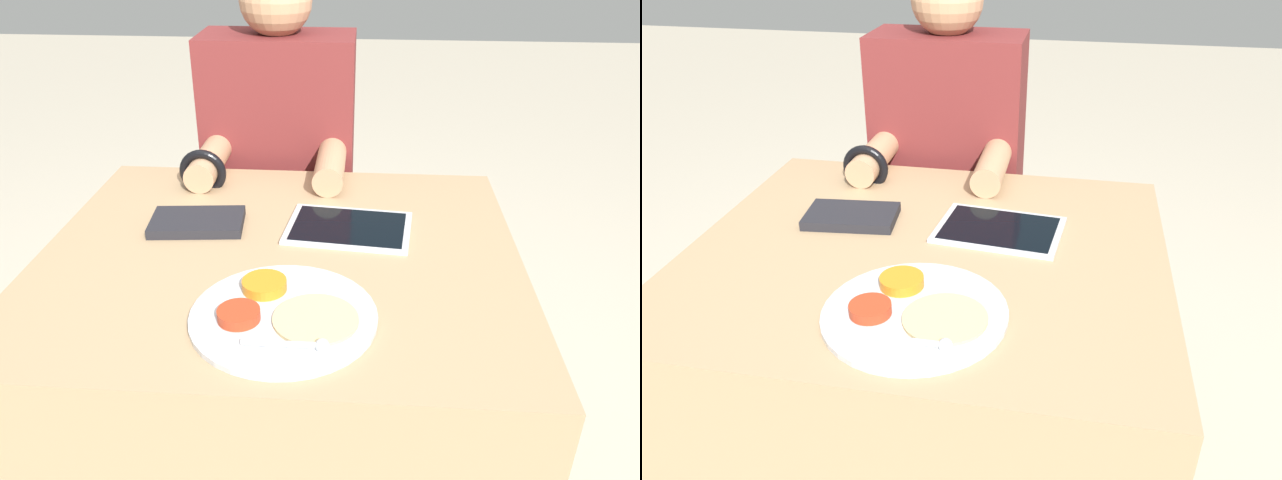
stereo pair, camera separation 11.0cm
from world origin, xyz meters
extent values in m
cube|color=#9E7F5B|center=(0.00, 0.00, 0.37)|extent=(0.91, 0.80, 0.74)
cylinder|color=#B7BABF|center=(0.04, -0.22, 0.75)|extent=(0.30, 0.30, 0.01)
cylinder|color=orange|center=(-0.01, -0.15, 0.76)|extent=(0.08, 0.08, 0.02)
cylinder|color=#A83319|center=(-0.03, -0.24, 0.76)|extent=(0.07, 0.07, 0.02)
cylinder|color=tan|center=(0.09, -0.23, 0.75)|extent=(0.14, 0.14, 0.01)
cylinder|color=#B7BABF|center=(0.04, -0.30, 0.76)|extent=(0.12, 0.01, 0.01)
sphere|color=#B7BABF|center=(0.10, -0.30, 0.76)|extent=(0.02, 0.02, 0.02)
cube|color=silver|center=(-0.18, 0.09, 0.74)|extent=(0.19, 0.13, 0.01)
cube|color=black|center=(-0.18, 0.09, 0.75)|extent=(0.20, 0.13, 0.02)
cube|color=#B7B7BC|center=(0.13, 0.10, 0.74)|extent=(0.26, 0.20, 0.01)
cube|color=black|center=(0.13, 0.10, 0.75)|extent=(0.24, 0.18, 0.00)
cube|color=black|center=(-0.07, 0.55, 0.22)|extent=(0.35, 0.22, 0.44)
cube|color=maroon|center=(-0.07, 0.55, 0.74)|extent=(0.39, 0.20, 0.60)
cylinder|color=tan|center=(-0.22, 0.36, 0.78)|extent=(0.07, 0.22, 0.07)
cylinder|color=tan|center=(0.08, 0.36, 0.78)|extent=(0.07, 0.22, 0.07)
torus|color=black|center=(-0.22, 0.29, 0.78)|extent=(0.11, 0.02, 0.11)
camera|label=1|loc=(0.15, -1.03, 1.33)|focal=35.00mm
camera|label=2|loc=(0.26, -1.01, 1.33)|focal=35.00mm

